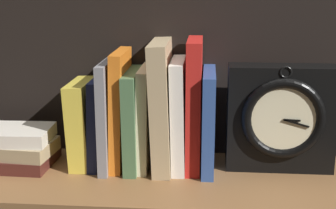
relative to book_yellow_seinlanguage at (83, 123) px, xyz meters
The scene contains 14 objects.
ground_plane 17.04cm from the book_yellow_seinlanguage, 22.01° to the right, with size 82.60×28.92×2.50cm, color brown.
back_panel 19.56cm from the book_yellow_seinlanguage, 33.88° to the left, with size 82.60×1.20×41.04cm, color black.
book_yellow_seinlanguage is the anchor object (origin of this frame).
book_navy_bierce 3.28cm from the book_yellow_seinlanguage, ahead, with size 1.96×12.67×18.09cm, color #192147.
book_gray_chess 5.87cm from the book_yellow_seinlanguage, ahead, with size 1.83×16.10×21.57cm, color gray.
book_orange_pandolfini 8.42cm from the book_yellow_seinlanguage, ahead, with size 2.30×13.59×23.50cm, color orange.
book_green_romantic 10.61cm from the book_yellow_seinlanguage, ahead, with size 2.57×15.58×19.50cm, color #476B44.
book_cream_twain 13.26cm from the book_yellow_seinlanguage, ahead, with size 2.07×13.29×20.30cm, color beige.
book_tan_shortstories 16.79cm from the book_yellow_seinlanguage, ahead, with size 3.54×16.02×25.43cm, color tan.
book_white_catcher 19.78cm from the book_yellow_seinlanguage, ahead, with size 2.58×13.89×21.88cm, color silver.
book_red_requiem 23.06cm from the book_yellow_seinlanguage, ahead, with size 2.84×13.28×25.95cm, color red.
book_blue_modern 25.59cm from the book_yellow_seinlanguage, ahead, with size 2.39×16.00×19.78cm, color #2D4C8E.
framed_clock 39.80cm from the book_yellow_seinlanguage, ahead, with size 20.98×7.70×21.50cm.
book_stack_side 14.82cm from the book_yellow_seinlanguage, 169.85° to the right, with size 17.32×13.04×7.95cm.
Camera 1 is at (12.32, -88.42, 37.53)cm, focal length 52.21 mm.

